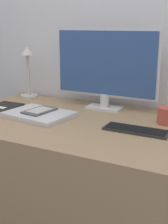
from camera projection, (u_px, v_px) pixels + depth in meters
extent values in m
cube|color=silver|center=(129.00, 30.00, 1.80)|extent=(3.60, 0.05, 2.40)
cube|color=#997A56|center=(96.00, 191.00, 1.66)|extent=(1.59, 0.79, 0.76)
cube|color=silver|center=(104.00, 108.00, 1.83)|extent=(0.21, 0.11, 0.01)
cylinder|color=silver|center=(105.00, 100.00, 1.81)|extent=(0.05, 0.05, 0.08)
cube|color=silver|center=(106.00, 63.00, 1.76)|extent=(0.62, 0.01, 0.38)
cube|color=#2D4C84|center=(105.00, 63.00, 1.75)|extent=(0.59, 0.01, 0.36)
cube|color=#282828|center=(136.00, 130.00, 1.44)|extent=(0.30, 0.11, 0.01)
cube|color=black|center=(136.00, 129.00, 1.44)|extent=(0.28, 0.09, 0.00)
cube|color=#BCBCC1|center=(39.00, 116.00, 1.67)|extent=(0.37, 0.29, 0.01)
cube|color=silver|center=(39.00, 113.00, 1.66)|extent=(0.37, 0.29, 0.01)
cube|color=#4C4C51|center=(40.00, 111.00, 1.67)|extent=(0.14, 0.19, 0.01)
cube|color=beige|center=(40.00, 110.00, 1.67)|extent=(0.10, 0.14, 0.00)
cylinder|color=#BCB7AD|center=(29.00, 96.00, 2.10)|extent=(0.12, 0.12, 0.02)
cylinder|color=#BCB7AD|center=(28.00, 75.00, 2.06)|extent=(0.02, 0.02, 0.26)
cone|color=#BCB7AD|center=(27.00, 51.00, 2.01)|extent=(0.08, 0.08, 0.06)
cube|color=black|center=(3.00, 108.00, 1.81)|extent=(0.16, 0.21, 0.02)
cylinder|color=#B7473D|center=(166.00, 116.00, 1.54)|extent=(0.09, 0.09, 0.08)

